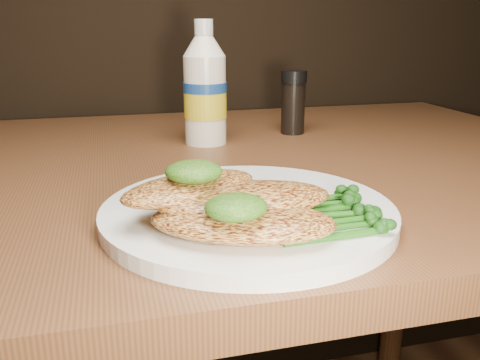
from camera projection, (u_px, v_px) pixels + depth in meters
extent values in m
cylinder|color=white|center=(248.00, 213.00, 0.51)|extent=(0.29, 0.29, 0.02)
ellipsoid|color=gold|center=(242.00, 221.00, 0.44)|extent=(0.18, 0.14, 0.03)
ellipsoid|color=gold|center=(245.00, 199.00, 0.46)|extent=(0.16, 0.08, 0.02)
ellipsoid|color=gold|center=(190.00, 188.00, 0.48)|extent=(0.16, 0.12, 0.02)
ellipsoid|color=black|center=(236.00, 207.00, 0.41)|extent=(0.06, 0.05, 0.02)
ellipsoid|color=black|center=(194.00, 172.00, 0.46)|extent=(0.06, 0.06, 0.02)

